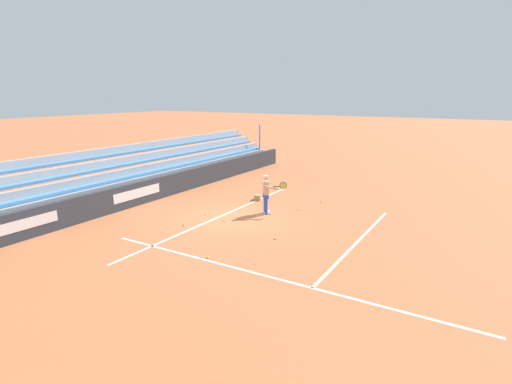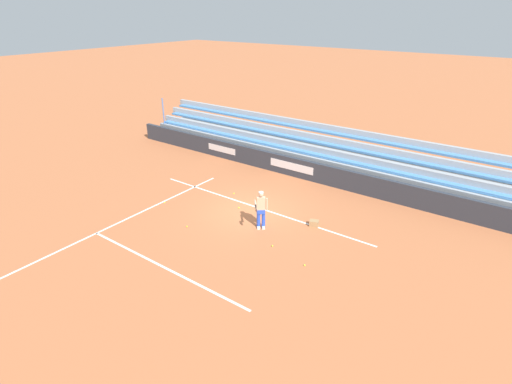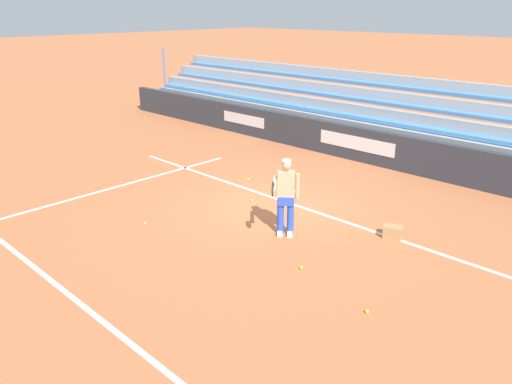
{
  "view_description": "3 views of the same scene",
  "coord_description": "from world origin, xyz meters",
  "px_view_note": "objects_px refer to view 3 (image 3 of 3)",
  "views": [
    {
      "loc": [
        13.39,
        9.28,
        5.14
      ],
      "look_at": [
        -0.88,
        0.71,
        1.03
      ],
      "focal_mm": 28.0,
      "sensor_mm": 36.0,
      "label": 1
    },
    {
      "loc": [
        -10.06,
        13.41,
        8.75
      ],
      "look_at": [
        -0.81,
        0.67,
        1.47
      ],
      "focal_mm": 28.0,
      "sensor_mm": 36.0,
      "label": 2
    },
    {
      "loc": [
        -7.81,
        8.66,
        4.75
      ],
      "look_at": [
        -0.5,
        1.08,
        0.81
      ],
      "focal_mm": 35.0,
      "sensor_mm": 36.0,
      "label": 3
    }
  ],
  "objects_px": {
    "ball_box_cardboard": "(393,232)",
    "tennis_ball_midcourt": "(248,179)",
    "tennis_ball_by_box": "(124,186)",
    "tennis_ball_stray_back": "(145,224)",
    "tennis_ball_far_left": "(301,267)",
    "tennis_player": "(285,196)",
    "tennis_ball_far_right": "(294,191)",
    "tennis_ball_toward_net": "(367,312)",
    "tennis_ball_on_baseline": "(251,200)"
  },
  "relations": [
    {
      "from": "tennis_ball_far_left",
      "to": "tennis_ball_by_box",
      "type": "bearing_deg",
      "value": -1.38
    },
    {
      "from": "tennis_ball_far_left",
      "to": "tennis_ball_toward_net",
      "type": "xyz_separation_m",
      "value": [
        -1.71,
        0.4,
        0.0
      ]
    },
    {
      "from": "tennis_ball_stray_back",
      "to": "tennis_player",
      "type": "bearing_deg",
      "value": -144.75
    },
    {
      "from": "ball_box_cardboard",
      "to": "tennis_ball_far_right",
      "type": "bearing_deg",
      "value": -10.95
    },
    {
      "from": "tennis_player",
      "to": "tennis_ball_by_box",
      "type": "relative_size",
      "value": 25.98
    },
    {
      "from": "tennis_ball_far_left",
      "to": "tennis_ball_on_baseline",
      "type": "relative_size",
      "value": 1.0
    },
    {
      "from": "tennis_ball_far_left",
      "to": "tennis_ball_midcourt",
      "type": "bearing_deg",
      "value": -34.19
    },
    {
      "from": "tennis_ball_by_box",
      "to": "tennis_ball_on_baseline",
      "type": "xyz_separation_m",
      "value": [
        -3.32,
        -1.71,
        0.0
      ]
    },
    {
      "from": "tennis_ball_by_box",
      "to": "tennis_ball_midcourt",
      "type": "height_order",
      "value": "same"
    },
    {
      "from": "tennis_ball_far_left",
      "to": "tennis_ball_toward_net",
      "type": "distance_m",
      "value": 1.76
    },
    {
      "from": "tennis_ball_toward_net",
      "to": "tennis_player",
      "type": "bearing_deg",
      "value": -24.67
    },
    {
      "from": "tennis_player",
      "to": "tennis_ball_midcourt",
      "type": "distance_m",
      "value": 3.84
    },
    {
      "from": "tennis_ball_far_left",
      "to": "tennis_ball_on_baseline",
      "type": "bearing_deg",
      "value": -30.35
    },
    {
      "from": "tennis_player",
      "to": "tennis_ball_midcourt",
      "type": "height_order",
      "value": "tennis_player"
    },
    {
      "from": "tennis_ball_midcourt",
      "to": "tennis_ball_far_left",
      "type": "distance_m",
      "value": 5.33
    },
    {
      "from": "tennis_ball_toward_net",
      "to": "tennis_ball_on_baseline",
      "type": "bearing_deg",
      "value": -24.79
    },
    {
      "from": "ball_box_cardboard",
      "to": "tennis_ball_stray_back",
      "type": "distance_m",
      "value": 5.6
    },
    {
      "from": "ball_box_cardboard",
      "to": "tennis_ball_far_right",
      "type": "distance_m",
      "value": 3.41
    },
    {
      "from": "tennis_ball_by_box",
      "to": "tennis_ball_toward_net",
      "type": "relative_size",
      "value": 1.0
    },
    {
      "from": "tennis_player",
      "to": "tennis_ball_by_box",
      "type": "distance_m",
      "value": 5.38
    },
    {
      "from": "tennis_player",
      "to": "tennis_ball_by_box",
      "type": "bearing_deg",
      "value": 8.78
    },
    {
      "from": "tennis_ball_on_baseline",
      "to": "tennis_ball_by_box",
      "type": "bearing_deg",
      "value": 27.15
    },
    {
      "from": "tennis_ball_by_box",
      "to": "tennis_ball_far_right",
      "type": "distance_m",
      "value": 4.75
    },
    {
      "from": "tennis_ball_far_right",
      "to": "tennis_ball_stray_back",
      "type": "bearing_deg",
      "value": 74.62
    },
    {
      "from": "ball_box_cardboard",
      "to": "tennis_ball_on_baseline",
      "type": "xyz_separation_m",
      "value": [
        3.72,
        0.62,
        -0.1
      ]
    },
    {
      "from": "tennis_ball_far_right",
      "to": "tennis_player",
      "type": "bearing_deg",
      "value": 125.43
    },
    {
      "from": "tennis_ball_stray_back",
      "to": "tennis_ball_midcourt",
      "type": "bearing_deg",
      "value": -82.75
    },
    {
      "from": "ball_box_cardboard",
      "to": "tennis_ball_midcourt",
      "type": "bearing_deg",
      "value": -5.86
    },
    {
      "from": "tennis_ball_on_baseline",
      "to": "tennis_player",
      "type": "bearing_deg",
      "value": 155.03
    },
    {
      "from": "tennis_ball_toward_net",
      "to": "tennis_ball_far_right",
      "type": "height_order",
      "value": "same"
    },
    {
      "from": "tennis_player",
      "to": "tennis_ball_toward_net",
      "type": "bearing_deg",
      "value": 155.33
    },
    {
      "from": "ball_box_cardboard",
      "to": "tennis_ball_toward_net",
      "type": "relative_size",
      "value": 6.06
    },
    {
      "from": "ball_box_cardboard",
      "to": "tennis_ball_far_left",
      "type": "bearing_deg",
      "value": 77.61
    },
    {
      "from": "tennis_player",
      "to": "ball_box_cardboard",
      "type": "bearing_deg",
      "value": -139.92
    },
    {
      "from": "tennis_ball_by_box",
      "to": "tennis_ball_midcourt",
      "type": "xyz_separation_m",
      "value": [
        -2.1,
        -2.84,
        0.0
      ]
    },
    {
      "from": "tennis_ball_far_right",
      "to": "tennis_ball_far_left",
      "type": "bearing_deg",
      "value": 131.78
    },
    {
      "from": "tennis_ball_far_left",
      "to": "tennis_ball_on_baseline",
      "type": "xyz_separation_m",
      "value": [
        3.18,
        -1.86,
        0.0
      ]
    },
    {
      "from": "tennis_player",
      "to": "tennis_ball_far_right",
      "type": "height_order",
      "value": "tennis_player"
    },
    {
      "from": "tennis_player",
      "to": "tennis_ball_on_baseline",
      "type": "relative_size",
      "value": 25.98
    },
    {
      "from": "tennis_ball_by_box",
      "to": "tennis_ball_stray_back",
      "type": "height_order",
      "value": "same"
    },
    {
      "from": "tennis_player",
      "to": "ball_box_cardboard",
      "type": "xyz_separation_m",
      "value": [
        -1.8,
        -1.52,
        -0.76
      ]
    },
    {
      "from": "tennis_ball_on_baseline",
      "to": "tennis_ball_far_right",
      "type": "bearing_deg",
      "value": -106.71
    },
    {
      "from": "tennis_player",
      "to": "tennis_ball_stray_back",
      "type": "xyz_separation_m",
      "value": [
        2.65,
        1.87,
        -0.86
      ]
    },
    {
      "from": "tennis_ball_by_box",
      "to": "tennis_ball_far_right",
      "type": "bearing_deg",
      "value": -141.24
    },
    {
      "from": "tennis_ball_midcourt",
      "to": "tennis_ball_far_right",
      "type": "height_order",
      "value": "same"
    },
    {
      "from": "tennis_ball_midcourt",
      "to": "tennis_ball_stray_back",
      "type": "relative_size",
      "value": 1.0
    },
    {
      "from": "tennis_ball_midcourt",
      "to": "ball_box_cardboard",
      "type": "bearing_deg",
      "value": 174.14
    },
    {
      "from": "ball_box_cardboard",
      "to": "tennis_ball_midcourt",
      "type": "height_order",
      "value": "ball_box_cardboard"
    },
    {
      "from": "tennis_player",
      "to": "tennis_ball_far_right",
      "type": "bearing_deg",
      "value": -54.57
    },
    {
      "from": "tennis_player",
      "to": "tennis_ball_far_left",
      "type": "height_order",
      "value": "tennis_player"
    }
  ]
}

